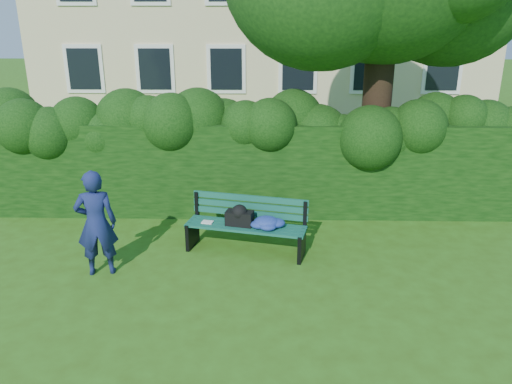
{
  "coord_description": "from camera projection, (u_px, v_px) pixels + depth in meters",
  "views": [
    {
      "loc": [
        0.17,
        -7.11,
        3.67
      ],
      "look_at": [
        0.0,
        0.6,
        0.95
      ],
      "focal_mm": 35.0,
      "sensor_mm": 36.0,
      "label": 1
    }
  ],
  "objects": [
    {
      "name": "hedge",
      "position": [
        258.0,
        167.0,
        9.7
      ],
      "size": [
        10.0,
        1.0,
        1.8
      ],
      "color": "black",
      "rests_on": "ground"
    },
    {
      "name": "park_bench",
      "position": [
        250.0,
        223.0,
        8.1
      ],
      "size": [
        2.03,
        0.98,
        0.89
      ],
      "rotation": [
        0.0,
        0.0,
        -0.23
      ],
      "color": "#105241",
      "rests_on": "ground"
    },
    {
      "name": "ground",
      "position": [
        255.0,
        261.0,
        7.93
      ],
      "size": [
        80.0,
        80.0,
        0.0
      ],
      "primitive_type": "plane",
      "color": "#335714",
      "rests_on": "ground"
    },
    {
      "name": "man_reading",
      "position": [
        96.0,
        223.0,
        7.3
      ],
      "size": [
        0.66,
        0.51,
        1.62
      ],
      "primitive_type": "imported",
      "rotation": [
        0.0,
        0.0,
        3.37
      ],
      "color": "navy",
      "rests_on": "ground"
    }
  ]
}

